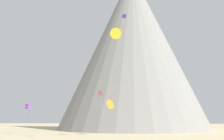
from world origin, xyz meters
TOP-DOWN VIEW (x-y plane):
  - rock_massif at (3.09, 90.66)m, footprint 65.94×65.94m
  - kite_violet_low at (-26.65, 55.46)m, footprint 1.62×1.62m
  - kite_rainbow_low at (-4.48, 47.90)m, footprint 1.70×1.38m
  - kite_indigo_high at (1.13, 57.72)m, footprint 1.42×0.64m
  - kite_yellow_mid at (1.25, 32.69)m, footprint 2.45×1.06m
  - kite_orange_low at (-2.57, 52.48)m, footprint 2.40×2.72m

SIDE VIEW (x-z plane):
  - kite_violet_low at x=-26.65m, z-range 5.28..10.33m
  - kite_orange_low at x=-2.57m, z-range 6.84..9.40m
  - kite_rainbow_low at x=-4.48m, z-range 8.09..13.19m
  - kite_yellow_mid at x=1.25m, z-range 21.08..23.46m
  - rock_massif at x=3.09m, z-range -1.99..62.43m
  - kite_indigo_high at x=1.13m, z-range 31.41..37.29m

